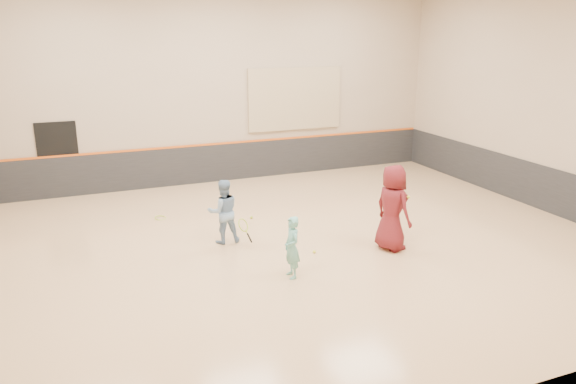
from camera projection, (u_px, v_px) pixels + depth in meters
name	position (u px, v px, depth m)	size (l,w,h in m)	color
room	(283.00, 213.00, 12.40)	(15.04, 12.04, 6.22)	tan
wainscot_back	(213.00, 163.00, 17.76)	(14.90, 0.04, 1.20)	#232326
wainscot_right	(539.00, 187.00, 15.16)	(0.04, 11.90, 1.20)	#232326
accent_stripe	(213.00, 144.00, 17.57)	(14.90, 0.03, 0.06)	#D85914
acoustic_panel	(295.00, 99.00, 18.21)	(3.20, 0.08, 2.00)	tan
doorway	(59.00, 160.00, 15.99)	(1.10, 0.05, 2.20)	black
girl	(292.00, 247.00, 10.95)	(0.46, 0.30, 1.25)	#68B5A9
instructor	(223.00, 211.00, 12.71)	(0.72, 0.56, 1.48)	#7C9CC0
young_man	(393.00, 208.00, 12.27)	(0.94, 0.61, 1.92)	maroon
held_racket	(243.00, 225.00, 12.57)	(0.38, 0.38, 0.65)	#A9CB2C
spare_racket	(160.00, 216.00, 14.47)	(0.65, 0.65, 0.14)	#99BC29
ball_under_racket	(314.00, 252.00, 12.28)	(0.07, 0.07, 0.07)	yellow
ball_in_hand	(408.00, 197.00, 12.05)	(0.07, 0.07, 0.07)	yellow
ball_beside_spare	(251.00, 217.00, 14.47)	(0.07, 0.07, 0.07)	#B3D331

